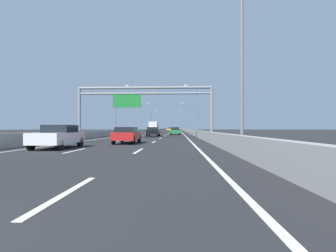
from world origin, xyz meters
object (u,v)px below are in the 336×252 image
object	(u,v)px
streetlamp_left_mid	(117,106)
box_truck	(154,127)
streetlamp_left_far	(141,115)
orange_car	(176,130)
streetlamp_right_near	(238,57)
yellow_car	(169,129)
silver_car	(126,132)
red_car	(127,135)
white_car	(58,136)
streetlamp_left_distant	(152,119)
black_car	(153,131)
streetlamp_right_distant	(185,119)
sign_gantry	(142,99)
green_car	(175,131)
streetlamp_right_far	(189,115)
streetlamp_right_mid	(196,106)

from	to	relation	value
streetlamp_left_mid	box_truck	distance (m)	32.02
streetlamp_left_far	orange_car	distance (m)	20.12
streetlamp_right_near	yellow_car	distance (m)	102.94
silver_car	red_car	world-z (taller)	silver_car
streetlamp_right_near	streetlamp_left_far	xyz separation A→B (m)	(-14.93, 63.52, 0.00)
streetlamp_right_near	white_car	bearing A→B (deg)	174.90
streetlamp_left_distant	black_car	distance (m)	70.99
streetlamp_left_mid	streetlamp_right_distant	size ratio (longest dim) A/B	1.00
silver_car	black_car	xyz separation A→B (m)	(3.97, 1.87, 0.03)
sign_gantry	orange_car	xyz separation A→B (m)	(3.81, 64.24, -4.11)
streetlamp_left_mid	yellow_car	world-z (taller)	streetlamp_left_mid
streetlamp_left_distant	silver_car	xyz separation A→B (m)	(3.63, -72.30, -4.68)
black_car	box_truck	distance (m)	38.65
streetlamp_right_near	streetlamp_left_mid	xyz separation A→B (m)	(-14.93, 31.76, 0.00)
black_car	green_car	bearing A→B (deg)	66.00
red_car	black_car	size ratio (longest dim) A/B	0.95
streetlamp_right_far	silver_car	xyz separation A→B (m)	(-11.30, -40.54, -4.68)
streetlamp_right_distant	silver_car	bearing A→B (deg)	-98.89
orange_car	white_car	xyz separation A→B (m)	(-7.11, -78.74, 0.02)
streetlamp_left_far	streetlamp_left_distant	distance (m)	31.76
streetlamp_right_near	orange_car	distance (m)	79.96
streetlamp_right_far	box_truck	distance (m)	11.54
streetlamp_right_mid	red_car	size ratio (longest dim) A/B	2.30
streetlamp_left_distant	orange_car	distance (m)	19.60
silver_car	orange_car	bearing A→B (deg)	82.61
streetlamp_left_mid	streetlamp_right_far	size ratio (longest dim) A/B	1.00
orange_car	yellow_car	world-z (taller)	yellow_car
silver_car	green_car	bearing A→B (deg)	52.14
streetlamp_left_far	orange_car	size ratio (longest dim) A/B	2.13
sign_gantry	streetlamp_right_mid	size ratio (longest dim) A/B	1.74
streetlamp_left_far	box_truck	distance (m)	5.40
streetlamp_right_mid	silver_car	size ratio (longest dim) A/B	2.27
streetlamp_right_near	streetlamp_left_far	world-z (taller)	same
orange_car	black_car	xyz separation A→B (m)	(-3.38, -54.88, 0.01)
streetlamp_left_far	streetlamp_right_mid	bearing A→B (deg)	-64.82
silver_car	orange_car	xyz separation A→B (m)	(7.36, 56.74, 0.03)
orange_car	red_car	world-z (taller)	orange_car
streetlamp_left_distant	sign_gantry	bearing A→B (deg)	-84.86
streetlamp_right_mid	streetlamp_right_distant	size ratio (longest dim) A/B	1.00
red_car	streetlamp_left_mid	bearing A→B (deg)	105.72
streetlamp_left_far	streetlamp_right_far	xyz separation A→B (m)	(14.93, 0.00, 0.00)
yellow_car	streetlamp_right_far	bearing A→B (deg)	-79.04
streetlamp_right_distant	yellow_car	world-z (taller)	streetlamp_right_distant
streetlamp_left_far	silver_car	world-z (taller)	streetlamp_left_far
streetlamp_left_far	green_car	xyz separation A→B (m)	(10.98, -31.08, -4.66)
orange_car	streetlamp_right_distant	bearing A→B (deg)	75.76
streetlamp_right_mid	black_car	xyz separation A→B (m)	(-7.33, -6.91, -4.65)
streetlamp_right_mid	streetlamp_right_far	xyz separation A→B (m)	(0.00, 31.76, 0.00)
streetlamp_right_distant	box_truck	distance (m)	33.98
streetlamp_left_far	yellow_car	distance (m)	39.99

